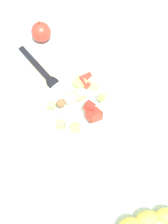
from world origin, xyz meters
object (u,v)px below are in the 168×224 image
at_px(salad_bowl, 84,112).
at_px(serving_spoon, 45,74).
at_px(whole_apple, 41,32).
at_px(banana_whole, 148,221).

xyz_separation_m(salad_bowl, serving_spoon, (-0.19, -0.03, -0.03)).
relative_size(salad_bowl, serving_spoon, 1.06).
relative_size(whole_apple, banana_whole, 0.52).
bearing_deg(banana_whole, salad_bowl, 176.77).
height_order(salad_bowl, banana_whole, salad_bowl).
relative_size(serving_spoon, banana_whole, 1.43).
xyz_separation_m(serving_spoon, banana_whole, (0.49, 0.01, 0.01)).
relative_size(salad_bowl, banana_whole, 1.52).
relative_size(serving_spoon, whole_apple, 2.74).
bearing_deg(serving_spoon, salad_bowl, 7.67).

